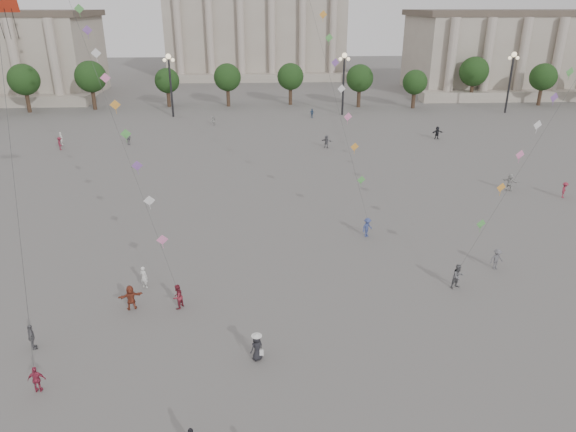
{
  "coord_description": "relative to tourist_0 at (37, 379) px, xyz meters",
  "views": [
    {
      "loc": [
        -0.21,
        -21.24,
        18.43
      ],
      "look_at": [
        1.78,
        12.0,
        4.62
      ],
      "focal_mm": 32.0,
      "sensor_mm": 36.0,
      "label": 1
    }
  ],
  "objects": [
    {
      "name": "ground",
      "position": [
        11.74,
        -0.39,
        -0.75
      ],
      "size": [
        360.0,
        360.0,
        0.0
      ],
      "primitive_type": "plane",
      "color": "#5B5755",
      "rests_on": "ground"
    },
    {
      "name": "hall_central",
      "position": [
        11.74,
        128.83,
        13.48
      ],
      "size": [
        48.3,
        34.3,
        35.5
      ],
      "color": "#A09486",
      "rests_on": "ground"
    },
    {
      "name": "tree_row",
      "position": [
        11.74,
        77.61,
        4.64
      ],
      "size": [
        137.12,
        5.12,
        8.0
      ],
      "color": "#38271C",
      "rests_on": "ground"
    },
    {
      "name": "lamp_post_mid_west",
      "position": [
        -3.26,
        69.61,
        6.6
      ],
      "size": [
        2.0,
        0.9,
        10.65
      ],
      "color": "#262628",
      "rests_on": "ground"
    },
    {
      "name": "lamp_post_mid_east",
      "position": [
        26.74,
        69.61,
        6.6
      ],
      "size": [
        2.0,
        0.9,
        10.65
      ],
      "color": "#262628",
      "rests_on": "ground"
    },
    {
      "name": "lamp_post_far_east",
      "position": [
        56.74,
        69.61,
        6.6
      ],
      "size": [
        2.0,
        0.9,
        10.65
      ],
      "color": "#262628",
      "rests_on": "ground"
    },
    {
      "name": "person_crowd_0",
      "position": [
        21.02,
        67.2,
        0.04
      ],
      "size": [
        1.0,
        0.71,
        1.58
      ],
      "primitive_type": "imported",
      "rotation": [
        0.0,
        0.0,
        0.39
      ],
      "color": "#37557C",
      "rests_on": "ground"
    },
    {
      "name": "person_crowd_4",
      "position": [
        4.27,
        62.47,
        -0.01
      ],
      "size": [
        1.08,
        1.4,
        1.48
      ],
      "primitive_type": "imported",
      "rotation": [
        0.0,
        0.0,
        4.17
      ],
      "color": "beige",
      "rests_on": "ground"
    },
    {
      "name": "person_crowd_6",
      "position": [
        29.12,
        11.45,
        0.07
      ],
      "size": [
        1.15,
        0.78,
        1.64
      ],
      "primitive_type": "imported",
      "rotation": [
        0.0,
        0.0,
        0.17
      ],
      "color": "#5E5E62",
      "rests_on": "ground"
    },
    {
      "name": "person_crowd_7",
      "position": [
        38.14,
        28.46,
        0.17
      ],
      "size": [
        1.62,
        1.57,
        1.85
      ],
      "primitive_type": "imported",
      "rotation": [
        0.0,
        0.0,
        2.38
      ],
      "color": "#B9B9B5",
      "rests_on": "ground"
    },
    {
      "name": "person_crowd_8",
      "position": [
        42.73,
        26.01,
        0.07
      ],
      "size": [
        1.12,
        1.21,
        1.64
      ],
      "primitive_type": "imported",
      "rotation": [
        0.0,
        0.0,
        0.92
      ],
      "color": "maroon",
      "rests_on": "ground"
    },
    {
      "name": "person_crowd_9",
      "position": [
        37.81,
        51.0,
        0.18
      ],
      "size": [
        1.78,
        0.8,
        1.85
      ],
      "primitive_type": "imported",
      "rotation": [
        0.0,
        0.0,
        0.15
      ],
      "color": "black",
      "rests_on": "ground"
    },
    {
      "name": "person_crowd_10",
      "position": [
        -16.16,
        51.05,
        0.13
      ],
      "size": [
        0.7,
        0.77,
        1.77
      ],
      "primitive_type": "imported",
      "rotation": [
        0.0,
        0.0,
        2.13
      ],
      "color": "white",
      "rests_on": "ground"
    },
    {
      "name": "person_crowd_12",
      "position": [
        20.95,
        47.03,
        0.13
      ],
      "size": [
        1.68,
        1.28,
        1.77
      ],
      "primitive_type": "imported",
      "rotation": [
        0.0,
        0.0,
        2.62
      ],
      "color": "slate",
      "rests_on": "ground"
    },
    {
      "name": "person_crowd_13",
      "position": [
        3.37,
        10.27,
        0.07
      ],
      "size": [
        0.71,
        0.63,
        1.63
      ],
      "primitive_type": "imported",
      "rotation": [
        0.0,
        0.0,
        2.64
      ],
      "color": "silver",
      "rests_on": "ground"
    },
    {
      "name": "person_crowd_16",
      "position": [
        -6.72,
        50.48,
        0.04
      ],
      "size": [
        0.98,
        0.53,
        1.59
      ],
      "primitive_type": "imported",
      "rotation": [
        0.0,
        0.0,
        6.12
      ],
      "color": "slate",
      "rests_on": "ground"
    },
    {
      "name": "person_crowd_17",
      "position": [
        -15.3,
        48.07,
        0.14
      ],
      "size": [
        1.17,
        1.32,
        1.78
      ],
      "primitive_type": "imported",
      "rotation": [
        0.0,
        0.0,
        2.13
      ],
      "color": "maroon",
      "rests_on": "ground"
    },
    {
      "name": "tourist_0",
      "position": [
        0.0,
        0.0,
        0.0
      ],
      "size": [
        0.9,
        0.42,
        1.5
      ],
      "primitive_type": "imported",
      "rotation": [
        0.0,
        0.0,
        3.2
      ],
      "color": "#9E2B44",
      "rests_on": "ground"
    },
    {
      "name": "tourist_2",
      "position": [
        3.07,
        7.55,
        0.1
      ],
      "size": [
        1.65,
        1.0,
        1.7
      ],
      "primitive_type": "imported",
      "rotation": [
        0.0,
        0.0,
        3.48
      ],
      "color": "brown",
      "rests_on": "ground"
    },
    {
      "name": "tourist_3",
      "position": [
        -1.66,
        3.63,
        0.05
      ],
      "size": [
        0.79,
        1.01,
        1.6
      ],
      "primitive_type": "imported",
      "rotation": [
        0.0,
        0.0,
        2.08
      ],
      "color": "#5D5C61",
      "rests_on": "ground"
    },
    {
      "name": "kite_flyer_0",
      "position": [
        6.09,
        7.46,
        0.1
      ],
      "size": [
        0.97,
        1.03,
        1.7
      ],
      "primitive_type": "imported",
      "rotation": [
        0.0,
        0.0,
        4.2
      ],
      "color": "maroon",
      "rests_on": "ground"
    },
    {
      "name": "kite_flyer_1",
      "position": [
        20.64,
        17.77,
        0.1
      ],
      "size": [
        1.26,
        1.17,
        1.7
      ],
      "primitive_type": "imported",
      "rotation": [
        0.0,
        0.0,
        0.65
      ],
      "color": "#394781",
      "rests_on": "ground"
    },
    {
      "name": "kite_flyer_2",
      "position": [
        25.21,
        8.92,
        0.15
      ],
      "size": [
        1.04,
        0.92,
        1.79
      ],
      "primitive_type": "imported",
      "rotation": [
        0.0,
        0.0,
        0.32
      ],
      "color": "#5C5D60",
      "rests_on": "ground"
    },
    {
      "name": "hat_person",
      "position": [
        11.21,
        1.91,
        0.1
      ],
      "size": [
        0.93,
        0.88,
        1.69
      ],
      "color": "black",
      "rests_on": "ground"
    }
  ]
}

